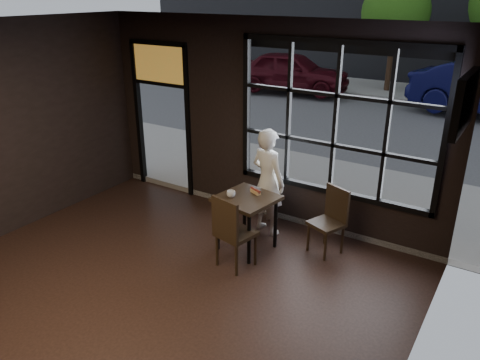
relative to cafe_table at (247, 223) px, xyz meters
The scene contains 15 objects.
floor 2.45m from the cafe_table, 99.43° to the right, with size 6.00×7.00×0.02m, color black.
ceiling 3.69m from the cafe_table, 99.43° to the right, with size 6.00×7.00×0.02m, color black.
wall_right 3.72m from the cafe_table, 42.47° to the right, with size 0.04×7.00×3.20m, color black.
window_frame 1.95m from the cafe_table, 54.23° to the left, with size 3.06×0.12×2.28m, color black.
stained_transom 3.35m from the cafe_table, 155.91° to the left, with size 1.20×0.06×0.70m, color orange.
street_asphalt 21.62m from the cafe_table, 91.05° to the left, with size 60.00×41.00×0.04m, color #545456.
cafe_table is the anchor object (origin of this frame).
chair_near 0.50m from the cafe_table, 75.15° to the right, with size 0.46×0.46×1.06m, color black.
chair_window 1.14m from the cafe_table, 26.94° to the left, with size 0.42×0.42×0.98m, color black.
man 0.76m from the cafe_table, 91.14° to the left, with size 0.61×0.40×1.68m, color white.
hotdog 0.48m from the cafe_table, 77.89° to the left, with size 0.20×0.08×0.06m, color tan, non-canonical shape.
cup 0.51m from the cafe_table, 146.16° to the right, with size 0.12×0.12×0.10m, color silver.
tv 3.25m from the cafe_table, ahead, with size 0.12×1.09×0.64m, color black.
maroon_car 11.10m from the cafe_table, 113.50° to the left, with size 1.67×4.16×1.42m, color #3A0910.
tree_left 12.60m from the cafe_table, 97.10° to the left, with size 2.33×2.33×3.98m.
Camera 1 is at (3.56, -2.76, 3.56)m, focal length 35.00 mm.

